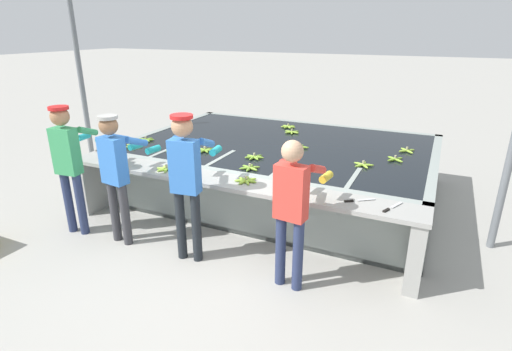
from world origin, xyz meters
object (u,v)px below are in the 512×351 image
object	(u,v)px
worker_2	(187,174)
banana_bunch_floating_11	(146,140)
banana_bunch_floating_5	(205,150)
banana_bunch_floating_6	(395,159)
banana_bunch_floating_1	(250,168)
banana_bunch_floating_2	(407,151)
banana_bunch_floating_12	(363,165)
banana_bunch_ledge_1	(246,180)
banana_bunch_floating_10	(133,146)
banana_bunch_floating_0	(292,132)
banana_bunch_floating_4	(288,127)
support_post_left	(82,88)
worker_0	(69,158)
knife_1	(355,200)
banana_bunch_floating_9	(254,157)
knife_0	(390,208)
banana_bunch_floating_8	(175,151)
banana_bunch_floating_7	(300,147)
banana_bunch_floating_3	(301,171)
worker_3	(292,202)
banana_bunch_ledge_0	(167,169)
worker_1	(116,168)

from	to	relation	value
worker_2	banana_bunch_floating_11	world-z (taller)	worker_2
banana_bunch_floating_5	banana_bunch_floating_6	bearing A→B (deg)	15.73
banana_bunch_floating_1	banana_bunch_floating_2	distance (m)	2.46
banana_bunch_floating_1	banana_bunch_floating_5	distance (m)	1.06
banana_bunch_floating_12	banana_bunch_ledge_1	distance (m)	1.66
banana_bunch_ledge_1	banana_bunch_floating_2	bearing A→B (deg)	53.02
banana_bunch_floating_5	banana_bunch_floating_10	bearing A→B (deg)	-165.96
banana_bunch_floating_0	banana_bunch_floating_1	distance (m)	2.04
banana_bunch_floating_4	banana_bunch_ledge_1	bearing A→B (deg)	-79.24
banana_bunch_ledge_1	support_post_left	xyz separation A→B (m)	(-3.80, 1.17, 0.73)
worker_2	banana_bunch_floating_11	bearing A→B (deg)	140.66
worker_0	knife_1	xyz separation A→B (m)	(3.50, 0.61, -0.17)
banana_bunch_floating_9	knife_0	distance (m)	2.20
support_post_left	banana_bunch_floating_0	bearing A→B (deg)	20.85
banana_bunch_floating_6	banana_bunch_floating_8	size ratio (longest dim) A/B	0.88
banana_bunch_floating_7	worker_2	bearing A→B (deg)	-104.73
knife_1	support_post_left	distance (m)	5.29
banana_bunch_floating_3	banana_bunch_floating_6	size ratio (longest dim) A/B	1.16
banana_bunch_ledge_1	banana_bunch_floating_9	bearing A→B (deg)	109.39
worker_3	banana_bunch_floating_6	bearing A→B (deg)	71.58
banana_bunch_ledge_0	banana_bunch_floating_4	bearing A→B (deg)	78.62
banana_bunch_floating_0	banana_bunch_floating_5	size ratio (longest dim) A/B	1.00
banana_bunch_floating_9	banana_bunch_floating_10	size ratio (longest dim) A/B	1.02
banana_bunch_floating_5	banana_bunch_floating_10	xyz separation A→B (m)	(-1.12, -0.28, 0.00)
worker_3	banana_bunch_floating_9	bearing A→B (deg)	127.47
banana_bunch_floating_8	banana_bunch_floating_10	size ratio (longest dim) A/B	1.00
banana_bunch_floating_8	banana_bunch_ledge_0	size ratio (longest dim) A/B	0.98
worker_2	knife_1	distance (m)	1.86
banana_bunch_floating_5	banana_bunch_floating_6	size ratio (longest dim) A/B	1.16
worker_1	banana_bunch_ledge_0	world-z (taller)	worker_1
banana_bunch_ledge_0	banana_bunch_ledge_1	distance (m)	1.12
worker_1	banana_bunch_ledge_1	distance (m)	1.58
knife_0	worker_2	bearing A→B (deg)	-167.40
banana_bunch_floating_1	banana_bunch_floating_6	world-z (taller)	same
banana_bunch_floating_4	knife_1	distance (m)	3.40
banana_bunch_floating_8	banana_bunch_floating_2	bearing A→B (deg)	25.16
banana_bunch_floating_12	banana_bunch_floating_9	bearing A→B (deg)	-168.23
worker_1	banana_bunch_floating_7	xyz separation A→B (m)	(1.58, 2.21, -0.12)
banana_bunch_floating_3	banana_bunch_floating_5	bearing A→B (deg)	170.06
banana_bunch_ledge_0	banana_bunch_floating_1	bearing A→B (deg)	27.75
worker_2	banana_bunch_floating_5	bearing A→B (deg)	114.93
banana_bunch_floating_0	worker_2	bearing A→B (deg)	-92.53
worker_3	banana_bunch_floating_0	distance (m)	3.23
worker_3	banana_bunch_floating_11	world-z (taller)	worker_3
banana_bunch_floating_11	banana_bunch_floating_8	bearing A→B (deg)	-21.04
banana_bunch_floating_4	knife_1	size ratio (longest dim) A/B	0.94
knife_1	banana_bunch_floating_8	bearing A→B (deg)	166.31
banana_bunch_floating_4	knife_0	distance (m)	3.64
worker_0	banana_bunch_floating_6	world-z (taller)	worker_0
worker_2	worker_0	bearing A→B (deg)	-177.22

